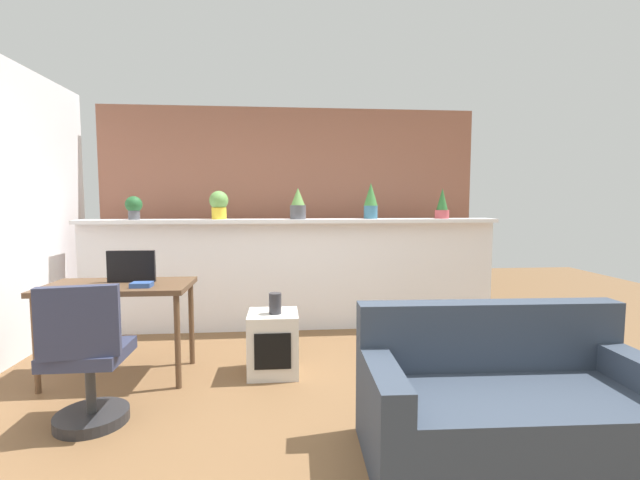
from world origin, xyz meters
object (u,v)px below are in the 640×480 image
at_px(potted_plant_1, 219,204).
at_px(office_chair, 87,366).
at_px(desk, 119,295).
at_px(vase_on_shelf, 275,303).
at_px(couch, 507,406).
at_px(potted_plant_2, 298,205).
at_px(potted_plant_4, 442,205).
at_px(tv_monitor, 131,266).
at_px(book_on_desk, 142,285).
at_px(side_cube_shelf, 273,343).
at_px(potted_plant_0, 134,207).
at_px(potted_plant_3, 371,201).

height_order(potted_plant_1, office_chair, potted_plant_1).
distance_m(desk, vase_on_shelf, 1.22).
bearing_deg(couch, office_chair, 167.90).
relative_size(potted_plant_2, potted_plant_4, 1.00).
xyz_separation_m(tv_monitor, book_on_desk, (0.15, -0.22, -0.11)).
bearing_deg(tv_monitor, office_chair, -89.40).
bearing_deg(couch, side_cube_shelf, 135.34).
height_order(side_cube_shelf, couch, couch).
height_order(potted_plant_2, potted_plant_4, potted_plant_2).
bearing_deg(side_cube_shelf, office_chair, -145.77).
distance_m(potted_plant_2, book_on_desk, 1.88).
height_order(potted_plant_0, book_on_desk, potted_plant_0).
height_order(desk, tv_monitor, tv_monitor).
height_order(potted_plant_2, office_chair, potted_plant_2).
bearing_deg(tv_monitor, vase_on_shelf, -6.67).
height_order(potted_plant_1, desk, potted_plant_1).
height_order(potted_plant_0, office_chair, potted_plant_0).
distance_m(potted_plant_2, vase_on_shelf, 1.46).
relative_size(desk, side_cube_shelf, 2.20).
bearing_deg(book_on_desk, office_chair, -102.04).
relative_size(side_cube_shelf, book_on_desk, 3.36).
distance_m(potted_plant_3, side_cube_shelf, 1.99).
bearing_deg(potted_plant_4, side_cube_shelf, -146.38).
xyz_separation_m(desk, book_on_desk, (0.22, -0.14, 0.10)).
bearing_deg(vase_on_shelf, potted_plant_1, 115.67).
bearing_deg(potted_plant_4, potted_plant_1, 179.91).
bearing_deg(tv_monitor, side_cube_shelf, -5.54).
height_order(potted_plant_2, couch, potted_plant_2).
bearing_deg(potted_plant_2, desk, -141.44).
height_order(potted_plant_3, tv_monitor, potted_plant_3).
distance_m(potted_plant_3, book_on_desk, 2.52).
height_order(office_chair, book_on_desk, office_chair).
height_order(potted_plant_1, book_on_desk, potted_plant_1).
xyz_separation_m(potted_plant_1, couch, (1.87, -2.50, -1.09)).
distance_m(potted_plant_4, tv_monitor, 3.21).
xyz_separation_m(potted_plant_0, tv_monitor, (0.32, -1.08, -0.47)).
bearing_deg(potted_plant_4, book_on_desk, -154.57).
relative_size(potted_plant_1, book_on_desk, 2.01).
xyz_separation_m(side_cube_shelf, vase_on_shelf, (0.02, -0.02, 0.33)).
bearing_deg(couch, book_on_desk, 152.93).
bearing_deg(potted_plant_1, vase_on_shelf, -64.33).
bearing_deg(potted_plant_3, tv_monitor, -152.40).
relative_size(potted_plant_2, potted_plant_3, 0.86).
height_order(potted_plant_1, potted_plant_3, potted_plant_3).
relative_size(potted_plant_2, tv_monitor, 0.90).
xyz_separation_m(tv_monitor, office_chair, (0.01, -0.87, -0.49)).
distance_m(potted_plant_0, desk, 1.36).
relative_size(potted_plant_2, desk, 0.30).
distance_m(potted_plant_4, desk, 3.34).
distance_m(office_chair, vase_on_shelf, 1.36).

